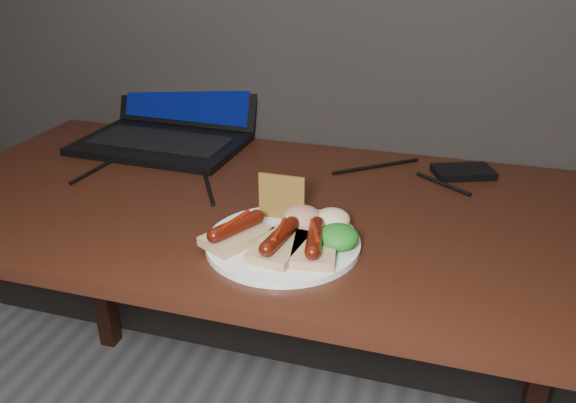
% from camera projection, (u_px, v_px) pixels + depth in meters
% --- Properties ---
extents(desk, '(1.40, 0.70, 0.75)m').
position_uv_depth(desk, '(262.00, 239.00, 1.16)').
color(desk, '#37160D').
rests_on(desk, ground).
extents(laptop, '(0.41, 0.36, 0.25)m').
position_uv_depth(laptop, '(171.00, 120.00, 1.43)').
color(laptop, black).
rests_on(laptop, desk).
extents(hard_drive, '(0.15, 0.12, 0.02)m').
position_uv_depth(hard_drive, '(463.00, 172.00, 1.24)').
color(hard_drive, black).
rests_on(hard_drive, desk).
extents(desk_cables, '(0.82, 0.37, 0.01)m').
position_uv_depth(desk_cables, '(272.00, 174.00, 1.24)').
color(desk_cables, black).
rests_on(desk_cables, desk).
extents(plate, '(0.33, 0.33, 0.01)m').
position_uv_depth(plate, '(283.00, 242.00, 0.96)').
color(plate, silver).
rests_on(plate, desk).
extents(bread_sausage_left, '(0.12, 0.13, 0.04)m').
position_uv_depth(bread_sausage_left, '(237.00, 232.00, 0.95)').
color(bread_sausage_left, tan).
rests_on(bread_sausage_left, plate).
extents(bread_sausage_center, '(0.09, 0.12, 0.04)m').
position_uv_depth(bread_sausage_center, '(280.00, 242.00, 0.91)').
color(bread_sausage_center, tan).
rests_on(bread_sausage_center, plate).
extents(bread_sausage_right, '(0.09, 0.13, 0.04)m').
position_uv_depth(bread_sausage_right, '(315.00, 244.00, 0.91)').
color(bread_sausage_right, tan).
rests_on(bread_sausage_right, plate).
extents(crispbread, '(0.08, 0.01, 0.08)m').
position_uv_depth(crispbread, '(282.00, 197.00, 1.01)').
color(crispbread, olive).
rests_on(crispbread, plate).
extents(salad_greens, '(0.07, 0.07, 0.04)m').
position_uv_depth(salad_greens, '(338.00, 237.00, 0.93)').
color(salad_greens, '#145310').
rests_on(salad_greens, plate).
extents(salsa_mound, '(0.07, 0.07, 0.04)m').
position_uv_depth(salsa_mound, '(301.00, 218.00, 0.99)').
color(salsa_mound, maroon).
rests_on(salsa_mound, plate).
extents(coleslaw_mound, '(0.06, 0.06, 0.04)m').
position_uv_depth(coleslaw_mound, '(332.00, 219.00, 0.99)').
color(coleslaw_mound, beige).
rests_on(coleslaw_mound, plate).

